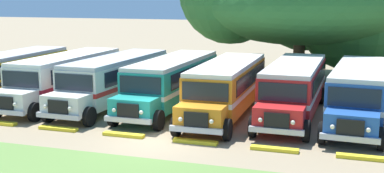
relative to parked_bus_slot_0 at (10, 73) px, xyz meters
The scene contains 14 objects.
ground_plane 13.82m from the parked_bus_slot_0, 26.16° to the right, with size 220.00×220.00×0.00m, color #937F60.
parked_bus_slot_0 is the anchor object (origin of this frame).
parked_bus_slot_1 3.85m from the parked_bus_slot_0, ahead, with size 2.73×10.85×2.82m.
parked_bus_slot_2 7.16m from the parked_bus_slot_0, ahead, with size 2.97×10.88×2.82m.
parked_bus_slot_3 10.61m from the parked_bus_slot_0, ahead, with size 2.79×10.85×2.82m.
parked_bus_slot_4 14.00m from the parked_bus_slot_0, ahead, with size 2.82×10.86×2.82m.
parked_bus_slot_5 17.51m from the parked_bus_slot_0, ahead, with size 2.77×10.85×2.82m.
parked_bus_slot_6 20.81m from the parked_bus_slot_0, ahead, with size 3.22×10.92×2.82m.
curb_wheelstop_2 9.24m from the parked_bus_slot_0, 38.63° to the right, with size 2.00×0.36×0.15m, color yellow.
curb_wheelstop_3 12.11m from the parked_bus_slot_0, 28.27° to the right, with size 2.00×0.36×0.15m, color yellow.
curb_wheelstop_4 15.23m from the parked_bus_slot_0, 22.06° to the right, with size 2.00×0.36×0.15m, color yellow.
curb_wheelstop_5 18.48m from the parked_bus_slot_0, 18.01° to the right, with size 2.00×0.36×0.15m, color yellow.
curb_wheelstop_6 21.79m from the parked_bus_slot_0, 15.18° to the right, with size 2.00×0.36×0.15m, color yellow.
broad_shade_tree 22.07m from the parked_bus_slot_0, 37.60° to the left, with size 18.14×15.53×10.80m.
Camera 1 is at (8.12, -19.52, 6.34)m, focal length 46.38 mm.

